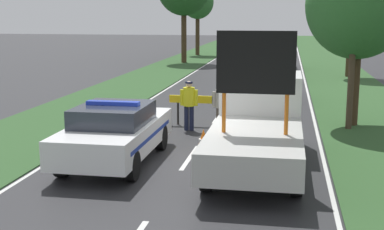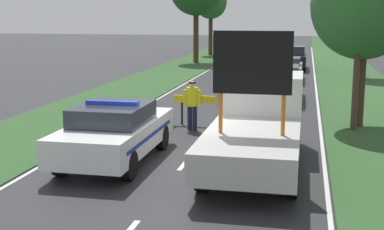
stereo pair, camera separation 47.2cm
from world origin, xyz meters
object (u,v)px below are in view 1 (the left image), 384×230
Objects in this scene: queued_car_suv_grey at (272,82)px; traffic_cone_near_truck at (203,142)px; queued_car_sedan_silver at (276,68)px; traffic_cone_near_police at (225,114)px; roadside_tree_mid_right at (358,5)px; road_barrier at (212,101)px; roadside_tree_near_left at (198,3)px; police_officer at (189,101)px; queued_car_sedan_black at (280,57)px; police_car at (115,132)px; pedestrian_civilian at (221,103)px; work_truck at (258,121)px; utility_pole at (354,21)px; traffic_cone_centre_front at (164,118)px.

traffic_cone_near_truck is at bearing 81.13° from queued_car_suv_grey.
traffic_cone_near_truck is 16.74m from queued_car_sedan_silver.
roadside_tree_mid_right is at bearing 5.76° from traffic_cone_near_police.
road_barrier is 3.92m from traffic_cone_near_truck.
traffic_cone_near_police is at bearing -78.72° from roadside_tree_near_left.
police_officer is 0.36× the size of queued_car_sedan_black.
police_car is at bearing 78.41° from queued_car_sedan_silver.
roadside_tree_near_left is at bearing 109.17° from roadside_tree_mid_right.
roadside_tree_mid_right is at bearing 98.43° from queued_car_sedan_black.
queued_car_sedan_silver is (1.46, 12.35, 0.40)m from traffic_cone_near_police.
pedestrian_civilian is (1.04, 0.01, -0.04)m from police_officer.
roadside_tree_mid_right reaches higher than queued_car_sedan_black.
work_truck is 1.69m from traffic_cone_near_truck.
queued_car_sedan_silver is at bearing -90.02° from queued_car_suv_grey.
queued_car_sedan_silver is at bearing 83.24° from traffic_cone_near_police.
queued_car_sedan_black is at bearing 97.61° from utility_pole.
utility_pole is (-0.18, -0.69, -0.50)m from roadside_tree_mid_right.
roadside_tree_near_left is at bearing -77.87° from work_truck.
roadside_tree_near_left is at bearing -106.78° from police_officer.
road_barrier is at bearing -169.55° from roadside_tree_mid_right.
utility_pole is at bearing -121.34° from work_truck.
queued_car_suv_grey reaches higher than traffic_cone_near_police.
queued_car_sedan_silver reaches higher than road_barrier.
roadside_tree_near_left is (-5.93, 34.40, 4.35)m from traffic_cone_near_truck.
utility_pole is at bearing -2.53° from road_barrier.
roadside_tree_mid_right reaches higher than work_truck.
road_barrier is at bearing -131.63° from traffic_cone_near_police.
traffic_cone_near_truck is (1.83, -3.22, 0.03)m from traffic_cone_centre_front.
police_car is 11.45m from queued_car_suv_grey.
road_barrier is 0.95m from pedestrian_civilian.
utility_pole is (10.13, -30.35, -1.18)m from roadside_tree_near_left.
pedestrian_civilian reaches higher than traffic_cone_near_police.
traffic_cone_centre_front is at bearing -38.91° from police_officer.
traffic_cone_near_police is at bearing 85.21° from queued_car_sedan_black.
queued_car_sedan_black is at bearing -91.01° from queued_car_sedan_silver.
traffic_cone_centre_front is 7.38m from roadside_tree_mid_right.
queued_car_sedan_black is (3.47, 19.93, 0.49)m from traffic_cone_centre_front.
queued_car_sedan_black reaches higher than queued_car_sedan_silver.
roadside_tree_mid_right is at bearing 75.69° from utility_pole.
utility_pole is (4.20, 4.05, 3.17)m from traffic_cone_near_truck.
police_officer is 0.28× the size of roadside_tree_mid_right.
queued_car_sedan_silver is at bearing -90.08° from work_truck.
utility_pole reaches higher than roadside_tree_mid_right.
utility_pole is at bearing -71.54° from roadside_tree_near_left.
roadside_tree_near_left is 32.02m from utility_pole.
traffic_cone_near_truck is (2.10, 1.06, -0.43)m from police_car.
queued_car_sedan_black is (2.59, 20.13, -0.15)m from police_officer.
queued_car_sedan_black is 19.46m from utility_pole.
roadside_tree_near_left is 31.40m from roadside_tree_mid_right.
traffic_cone_near_truck is 0.18× the size of queued_car_sedan_silver.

